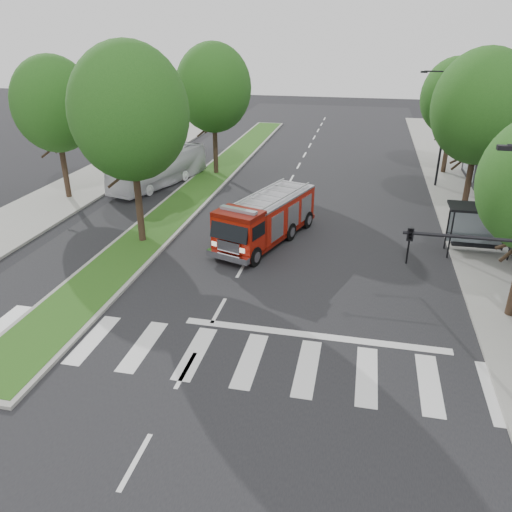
{
  "coord_description": "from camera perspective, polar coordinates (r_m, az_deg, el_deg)",
  "views": [
    {
      "loc": [
        5.24,
        -16.9,
        10.58
      ],
      "look_at": [
        1.19,
        1.74,
        1.8
      ],
      "focal_mm": 35.0,
      "sensor_mm": 36.0,
      "label": 1
    }
  ],
  "objects": [
    {
      "name": "streetlight_right_far",
      "position": [
        37.75,
        20.5,
        13.92
      ],
      "size": [
        2.11,
        0.2,
        8.0
      ],
      "color": "black",
      "rests_on": "ground"
    },
    {
      "name": "ground",
      "position": [
        20.61,
        -4.28,
        -6.24
      ],
      "size": [
        140.0,
        140.0,
        0.0
      ],
      "primitive_type": "plane",
      "color": "black",
      "rests_on": "ground"
    },
    {
      "name": "tree_median_far",
      "position": [
        38.79,
        -4.9,
        18.58
      ],
      "size": [
        5.6,
        5.6,
        9.72
      ],
      "color": "black",
      "rests_on": "ground"
    },
    {
      "name": "tree_right_far",
      "position": [
        41.65,
        21.77,
        16.52
      ],
      "size": [
        5.0,
        5.0,
        8.73
      ],
      "color": "black",
      "rests_on": "ground"
    },
    {
      "name": "sidewalk_right",
      "position": [
        29.78,
        25.49,
        1.54
      ],
      "size": [
        5.0,
        80.0,
        0.15
      ],
      "primitive_type": "cube",
      "color": "gray",
      "rests_on": "ground"
    },
    {
      "name": "median",
      "position": [
        38.14,
        -5.42,
        8.62
      ],
      "size": [
        3.0,
        50.0,
        0.15
      ],
      "color": "gray",
      "rests_on": "ground"
    },
    {
      "name": "bus_shelter",
      "position": [
        27.13,
        24.33,
        4.11
      ],
      "size": [
        3.2,
        1.6,
        2.61
      ],
      "color": "black",
      "rests_on": "ground"
    },
    {
      "name": "sidewalk_left",
      "position": [
        34.98,
        -22.93,
        5.25
      ],
      "size": [
        5.0,
        80.0,
        0.15
      ],
      "primitive_type": "cube",
      "color": "gray",
      "rests_on": "ground"
    },
    {
      "name": "city_bus",
      "position": [
        37.39,
        -11.01,
        9.83
      ],
      "size": [
        4.59,
        9.27,
        2.52
      ],
      "primitive_type": "imported",
      "rotation": [
        0.0,
        0.0,
        -0.29
      ],
      "color": "silver",
      "rests_on": "ground"
    },
    {
      "name": "tree_right_mid",
      "position": [
        31.79,
        24.43,
        15.23
      ],
      "size": [
        5.6,
        5.6,
        9.72
      ],
      "color": "black",
      "rests_on": "ground"
    },
    {
      "name": "tree_median_near",
      "position": [
        25.79,
        -14.26,
        15.6
      ],
      "size": [
        5.8,
        5.8,
        10.16
      ],
      "color": "black",
      "rests_on": "ground"
    },
    {
      "name": "fire_engine",
      "position": [
        26.63,
        1.18,
        4.27
      ],
      "size": [
        4.6,
        8.03,
        2.67
      ],
      "rotation": [
        0.0,
        0.0,
        -0.32
      ],
      "color": "#5B0C04",
      "rests_on": "ground"
    },
    {
      "name": "tree_left_mid",
      "position": [
        35.0,
        -22.07,
        15.76
      ],
      "size": [
        5.2,
        5.2,
        9.16
      ],
      "color": "black",
      "rests_on": "ground"
    }
  ]
}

